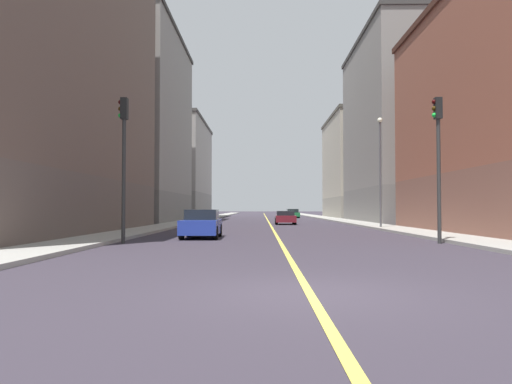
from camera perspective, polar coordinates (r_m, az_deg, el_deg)
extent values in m
plane|color=#342E38|center=(8.71, 6.23, -11.64)|extent=(400.00, 400.00, 0.00)
cube|color=#9E9B93|center=(58.28, 9.54, -3.22)|extent=(2.52, 168.00, 0.15)
cube|color=#9E9B93|center=(58.04, -6.80, -3.24)|extent=(2.52, 168.00, 0.15)
cube|color=#E5D14C|center=(57.57, 1.39, -3.33)|extent=(0.16, 154.00, 0.01)
cube|color=slate|center=(53.42, 16.75, -1.51)|extent=(9.09, 19.51, 3.48)
cube|color=gray|center=(54.30, 16.65, 8.55)|extent=(9.09, 19.51, 15.48)
cube|color=#3B3937|center=(56.27, 16.57, 16.52)|extent=(9.39, 19.81, 0.40)
cube|color=#9D9688|center=(74.14, 12.15, -1.80)|extent=(9.09, 18.63, 3.01)
cube|color=#BCB29E|center=(74.51, 12.11, 3.83)|extent=(9.09, 18.63, 11.63)
cube|color=#545047|center=(75.34, 12.08, 8.39)|extent=(9.39, 18.93, 0.40)
cube|color=brown|center=(30.35, -25.27, -1.49)|extent=(9.09, 24.68, 3.17)
cube|color=brown|center=(31.89, -25.02, 16.18)|extent=(9.09, 24.68, 16.19)
cube|color=slate|center=(53.02, -13.89, -1.78)|extent=(9.09, 19.48, 3.03)
cube|color=gray|center=(53.92, -13.81, 8.69)|extent=(9.09, 19.48, 16.55)
cube|color=#3B3937|center=(56.09, -13.74, 17.23)|extent=(9.39, 19.78, 0.40)
cube|color=gray|center=(76.65, -9.38, -1.55)|extent=(9.09, 21.42, 3.75)
cube|color=#9E9993|center=(77.03, -9.35, 3.83)|extent=(9.09, 21.42, 10.69)
cube|color=#474442|center=(77.77, -9.33, 7.90)|extent=(9.39, 21.72, 0.40)
cylinder|color=#2D2D2D|center=(21.76, 20.54, 1.21)|extent=(0.16, 0.16, 5.21)
cube|color=black|center=(22.13, 20.45, 9.13)|extent=(0.28, 0.32, 0.90)
sphere|color=#320404|center=(22.13, 20.05, 9.84)|extent=(0.20, 0.20, 0.20)
sphere|color=#352204|center=(22.08, 20.05, 9.13)|extent=(0.20, 0.20, 0.20)
sphere|color=green|center=(22.03, 20.06, 8.41)|extent=(0.20, 0.20, 0.20)
cylinder|color=#2D2D2D|center=(21.25, -15.17, 1.25)|extent=(0.16, 0.16, 5.22)
cube|color=black|center=(21.63, -15.10, 9.37)|extent=(0.28, 0.32, 0.90)
sphere|color=#320404|center=(21.72, -15.50, 10.05)|extent=(0.20, 0.20, 0.20)
sphere|color=#352204|center=(21.67, -15.51, 9.33)|extent=(0.20, 0.20, 0.20)
sphere|color=green|center=(21.61, -15.52, 8.60)|extent=(0.20, 0.20, 0.20)
cylinder|color=#4C4C51|center=(35.54, 14.29, 2.00)|extent=(0.14, 0.14, 7.39)
sphere|color=#EAEACC|center=(36.00, 14.24, 8.12)|extent=(0.36, 0.36, 0.36)
cube|color=maroon|center=(44.22, 3.44, -3.12)|extent=(1.82, 4.05, 0.59)
cube|color=black|center=(44.37, 3.43, -2.48)|extent=(1.59, 2.07, 0.40)
cylinder|color=black|center=(45.45, 2.35, -3.33)|extent=(0.23, 0.64, 0.64)
cylinder|color=black|center=(45.51, 4.39, -3.32)|extent=(0.23, 0.64, 0.64)
cylinder|color=black|center=(42.95, 2.43, -3.41)|extent=(0.23, 0.64, 0.64)
cylinder|color=black|center=(43.01, 4.59, -3.41)|extent=(0.23, 0.64, 0.64)
cube|color=#23389E|center=(24.25, -6.37, -4.03)|extent=(1.78, 3.95, 0.68)
cube|color=black|center=(24.42, -6.32, -2.63)|extent=(1.56, 1.74, 0.50)
cylinder|color=black|center=(25.57, -7.84, -4.45)|extent=(0.22, 0.64, 0.64)
cylinder|color=black|center=(25.40, -4.28, -4.48)|extent=(0.22, 0.64, 0.64)
cylinder|color=black|center=(23.16, -8.68, -4.72)|extent=(0.22, 0.64, 0.64)
cylinder|color=black|center=(22.97, -4.74, -4.76)|extent=(0.22, 0.64, 0.64)
cube|color=#1E6B38|center=(72.76, 4.28, -2.62)|extent=(1.91, 4.24, 0.59)
cube|color=black|center=(72.77, 4.28, -2.19)|extent=(1.65, 2.08, 0.52)
cylinder|color=black|center=(74.00, 3.55, -2.76)|extent=(0.23, 0.64, 0.64)
cylinder|color=black|center=(74.14, 4.84, -2.76)|extent=(0.23, 0.64, 0.64)
cylinder|color=black|center=(71.40, 3.71, -2.79)|extent=(0.23, 0.64, 0.64)
cylinder|color=black|center=(71.55, 5.04, -2.79)|extent=(0.23, 0.64, 0.64)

